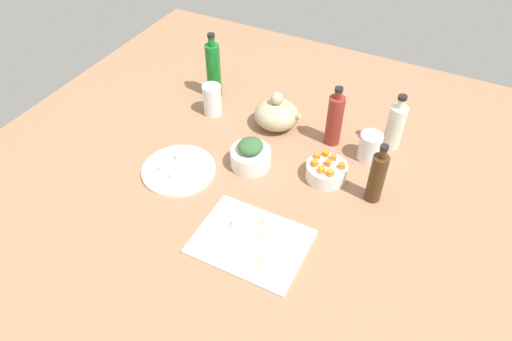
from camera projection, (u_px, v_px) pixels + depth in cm
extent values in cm
cube|color=#996E4F|center=(256.00, 185.00, 149.07)|extent=(190.00, 190.00, 3.00)
cube|color=white|center=(251.00, 242.00, 130.01)|extent=(31.12, 23.88, 1.00)
cylinder|color=white|center=(179.00, 170.00, 151.16)|extent=(24.05, 24.05, 1.20)
cylinder|color=white|center=(251.00, 158.00, 151.71)|extent=(13.29, 13.29, 6.26)
cylinder|color=white|center=(326.00, 171.00, 147.74)|extent=(13.11, 13.11, 5.24)
ellipsoid|color=tan|center=(276.00, 114.00, 165.64)|extent=(15.97, 15.46, 10.15)
sphere|color=#B7B48A|center=(277.00, 99.00, 160.91)|extent=(4.47, 4.47, 4.47)
cylinder|color=tan|center=(294.00, 117.00, 162.53)|extent=(5.38, 2.00, 3.93)
cylinder|color=silver|center=(395.00, 127.00, 155.58)|extent=(5.92, 5.92, 16.05)
cylinder|color=silver|center=(401.00, 103.00, 148.90)|extent=(2.66, 2.66, 3.33)
cylinder|color=black|center=(403.00, 98.00, 147.34)|extent=(2.96, 2.96, 1.20)
cylinder|color=maroon|center=(334.00, 121.00, 156.26)|extent=(5.46, 5.46, 18.37)
cylinder|color=maroon|center=(338.00, 95.00, 149.00)|extent=(2.46, 2.46, 2.72)
cylinder|color=black|center=(339.00, 89.00, 147.65)|extent=(2.73, 2.73, 1.20)
cylinder|color=#462D15|center=(377.00, 178.00, 137.17)|extent=(4.84, 4.84, 16.80)
cylinder|color=#462D15|center=(383.00, 153.00, 130.32)|extent=(2.18, 2.18, 3.08)
cylinder|color=black|center=(384.00, 148.00, 128.85)|extent=(2.42, 2.42, 1.20)
cylinder|color=#156D24|center=(214.00, 71.00, 175.95)|extent=(5.50, 5.50, 21.60)
cylinder|color=#156D24|center=(211.00, 41.00, 167.36)|extent=(2.48, 2.48, 3.35)
cylinder|color=black|center=(211.00, 35.00, 165.79)|extent=(2.75, 2.75, 1.20)
cylinder|color=white|center=(370.00, 147.00, 153.16)|extent=(7.47, 7.47, 9.71)
cylinder|color=white|center=(212.00, 100.00, 170.83)|extent=(6.88, 6.88, 11.79)
cube|color=orange|center=(342.00, 166.00, 144.52)|extent=(2.45, 2.45, 1.80)
cube|color=orange|center=(328.00, 163.00, 145.41)|extent=(1.90, 1.90, 1.80)
cube|color=orange|center=(334.00, 157.00, 147.45)|extent=(2.30, 2.30, 1.80)
cube|color=orange|center=(317.00, 156.00, 147.99)|extent=(2.47, 2.47, 1.80)
cube|color=orange|center=(321.00, 170.00, 143.17)|extent=(2.52, 2.52, 1.80)
cube|color=orange|center=(330.00, 173.00, 142.13)|extent=(2.49, 2.49, 1.80)
cube|color=orange|center=(315.00, 163.00, 145.36)|extent=(2.51, 2.51, 1.80)
cube|color=orange|center=(326.00, 153.00, 148.73)|extent=(2.02, 2.02, 1.80)
ellipsoid|color=#346134|center=(251.00, 146.00, 148.19)|extent=(9.81, 9.92, 3.97)
cube|color=white|center=(179.00, 156.00, 153.69)|extent=(3.05, 3.05, 2.20)
cube|color=white|center=(174.00, 174.00, 147.35)|extent=(2.85, 2.85, 2.20)
cube|color=white|center=(186.00, 168.00, 149.38)|extent=(2.63, 2.63, 2.20)
cube|color=#E9EDCD|center=(164.00, 167.00, 149.71)|extent=(2.20, 2.20, 2.20)
cube|color=#FBF2CB|center=(189.00, 159.00, 152.45)|extent=(2.23, 2.23, 2.20)
pyramid|color=beige|center=(211.00, 230.00, 130.96)|extent=(5.60, 5.60, 2.19)
pyramid|color=beige|center=(262.00, 239.00, 128.49)|extent=(6.57, 6.51, 2.73)
pyramid|color=beige|center=(265.00, 221.00, 132.72)|extent=(4.95, 4.75, 3.20)
pyramid|color=beige|center=(264.00, 264.00, 122.37)|extent=(8.18, 8.12, 2.75)
pyramid|color=beige|center=(235.00, 223.00, 132.41)|extent=(4.69, 4.97, 2.88)
pyramid|color=beige|center=(248.00, 252.00, 125.64)|extent=(7.80, 7.77, 2.01)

